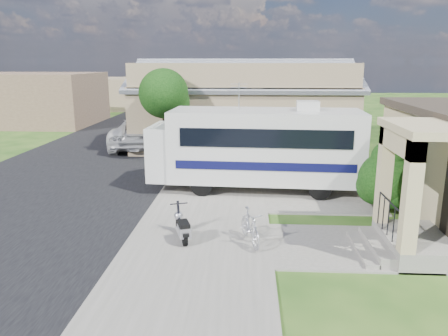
# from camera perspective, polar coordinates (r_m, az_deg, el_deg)

# --- Properties ---
(ground) EXTENTS (120.00, 120.00, 0.00)m
(ground) POSITION_cam_1_polar(r_m,az_deg,el_deg) (13.03, 1.57, -8.21)
(ground) COLOR #173C10
(street_slab) EXTENTS (9.00, 80.00, 0.02)m
(street_slab) POSITION_cam_1_polar(r_m,az_deg,el_deg) (23.94, -15.89, 1.48)
(street_slab) COLOR black
(street_slab) RESTS_ON ground
(sidewalk_slab) EXTENTS (4.00, 80.00, 0.06)m
(sidewalk_slab) POSITION_cam_1_polar(r_m,az_deg,el_deg) (22.65, -0.15, 1.39)
(sidewalk_slab) COLOR slate
(sidewalk_slab) RESTS_ON ground
(driveway_slab) EXTENTS (7.00, 6.00, 0.05)m
(driveway_slab) POSITION_cam_1_polar(r_m,az_deg,el_deg) (17.31, 7.02, -2.62)
(driveway_slab) COLOR slate
(driveway_slab) RESTS_ON ground
(walk_slab) EXTENTS (4.00, 3.00, 0.05)m
(walk_slab) POSITION_cam_1_polar(r_m,az_deg,el_deg) (12.38, 15.64, -9.84)
(walk_slab) COLOR slate
(walk_slab) RESTS_ON ground
(warehouse) EXTENTS (12.50, 8.40, 5.04)m
(warehouse) POSITION_cam_1_polar(r_m,az_deg,el_deg) (26.21, 2.58, 7.40)
(warehouse) COLOR #817150
(warehouse) RESTS_ON ground
(distant_bldg_far) EXTENTS (10.00, 8.00, 4.00)m
(distant_bldg_far) POSITION_cam_1_polar(r_m,az_deg,el_deg) (38.35, -23.82, 8.28)
(distant_bldg_far) COLOR brown
(distant_bldg_far) RESTS_ON ground
(distant_bldg_near) EXTENTS (8.00, 7.00, 3.20)m
(distant_bldg_near) POSITION_cam_1_polar(r_m,az_deg,el_deg) (48.68, -15.25, 9.40)
(distant_bldg_near) COLOR #817150
(distant_bldg_near) RESTS_ON ground
(street_tree_a) EXTENTS (2.44, 2.40, 4.58)m
(street_tree_a) POSITION_cam_1_polar(r_m,az_deg,el_deg) (21.58, -7.58, 9.30)
(street_tree_a) COLOR #332416
(street_tree_a) RESTS_ON ground
(street_tree_b) EXTENTS (2.44, 2.40, 4.73)m
(street_tree_b) POSITION_cam_1_polar(r_m,az_deg,el_deg) (31.43, -4.14, 11.00)
(street_tree_b) COLOR #332416
(street_tree_b) RESTS_ON ground
(street_tree_c) EXTENTS (2.44, 2.40, 4.42)m
(street_tree_c) POSITION_cam_1_polar(r_m,az_deg,el_deg) (40.38, -2.46, 11.21)
(street_tree_c) COLOR #332416
(street_tree_c) RESTS_ON ground
(motorhome) EXTENTS (8.05, 2.90, 4.07)m
(motorhome) POSITION_cam_1_polar(r_m,az_deg,el_deg) (16.68, 4.37, 2.90)
(motorhome) COLOR #BBBBB7
(motorhome) RESTS_ON ground
(shrub) EXTENTS (1.97, 1.88, 2.42)m
(shrub) POSITION_cam_1_polar(r_m,az_deg,el_deg) (15.11, 20.59, -1.08)
(shrub) COLOR #332416
(shrub) RESTS_ON ground
(scooter) EXTENTS (0.71, 1.39, 0.94)m
(scooter) POSITION_cam_1_polar(r_m,az_deg,el_deg) (12.17, -5.49, -7.73)
(scooter) COLOR black
(scooter) RESTS_ON ground
(bicycle) EXTENTS (0.89, 1.65, 0.95)m
(bicycle) POSITION_cam_1_polar(r_m,az_deg,el_deg) (11.92, 3.42, -7.92)
(bicycle) COLOR #B4B3BC
(bicycle) RESTS_ON ground
(pickup_truck) EXTENTS (3.44, 6.69, 1.81)m
(pickup_truck) POSITION_cam_1_polar(r_m,az_deg,el_deg) (25.95, -10.46, 4.71)
(pickup_truck) COLOR silver
(pickup_truck) RESTS_ON ground
(van) EXTENTS (3.27, 5.90, 1.62)m
(van) POSITION_cam_1_polar(r_m,az_deg,el_deg) (32.88, -9.01, 6.46)
(van) COLOR silver
(van) RESTS_ON ground
(garden_hose) EXTENTS (0.37, 0.37, 0.17)m
(garden_hose) POSITION_cam_1_polar(r_m,az_deg,el_deg) (13.10, 18.49, -8.45)
(garden_hose) COLOR #156A2D
(garden_hose) RESTS_ON ground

